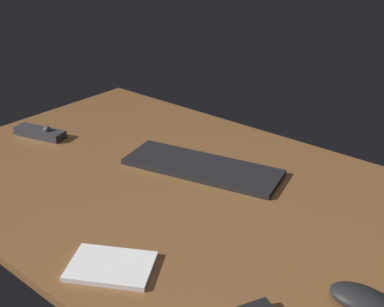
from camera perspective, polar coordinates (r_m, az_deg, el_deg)
The scene contains 5 objects.
desk at distance 113.70cm, azimuth -0.52°, elevation -4.87°, with size 140.00×84.00×2.00cm, color brown.
keyboard at distance 122.03cm, azimuth 1.21°, elevation -1.64°, with size 40.57×13.73×1.40cm, color black.
computer_mouse at distance 86.50cm, azimuth 19.69°, elevation -16.11°, with size 10.58×6.18×3.23cm, color black.
media_remote at distance 147.57cm, azimuth -17.77°, elevation 2.41°, with size 16.65×8.82×3.81cm.
notepad at distance 90.94cm, azimuth -9.70°, elevation -13.22°, with size 15.40×10.18×1.00cm, color white.
Camera 1 is at (62.88, -74.34, 59.72)cm, focal length 44.36 mm.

